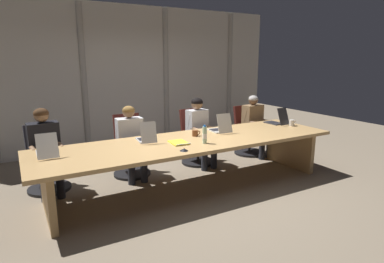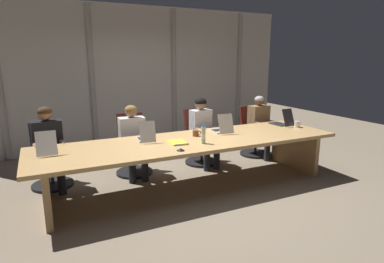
% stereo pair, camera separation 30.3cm
% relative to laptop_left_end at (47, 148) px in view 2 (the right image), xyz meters
% --- Properties ---
extents(ground_plane, '(13.93, 13.93, 0.00)m').
position_rel_laptop_left_end_xyz_m(ground_plane, '(1.91, -0.23, -0.78)').
color(ground_plane, '#7F705B').
extents(conference_table, '(4.44, 1.21, 0.72)m').
position_rel_laptop_left_end_xyz_m(conference_table, '(1.91, -0.23, -0.18)').
color(conference_table, tan).
rests_on(conference_table, ground_plane).
extents(curtain_backdrop, '(6.96, 0.17, 2.94)m').
position_rel_laptop_left_end_xyz_m(curtain_backdrop, '(1.91, 2.49, 0.69)').
color(curtain_backdrop, beige).
rests_on(curtain_backdrop, ground_plane).
extents(laptop_left_end, '(0.25, 0.49, 0.29)m').
position_rel_laptop_left_end_xyz_m(laptop_left_end, '(0.00, 0.00, 0.00)').
color(laptop_left_end, beige).
rests_on(laptop_left_end, conference_table).
extents(laptop_left_mid, '(0.26, 0.42, 0.30)m').
position_rel_laptop_left_end_xyz_m(laptop_left_mid, '(1.30, 0.01, 0.00)').
color(laptop_left_mid, '#BCBCC1').
rests_on(laptop_left_mid, conference_table).
extents(laptop_center, '(0.27, 0.43, 0.31)m').
position_rel_laptop_left_end_xyz_m(laptop_center, '(2.55, 0.01, 0.00)').
color(laptop_center, beige).
rests_on(laptop_center, conference_table).
extents(laptop_right_mid, '(0.24, 0.45, 0.31)m').
position_rel_laptop_left_end_xyz_m(laptop_right_mid, '(3.80, 0.03, 0.00)').
color(laptop_right_mid, '#2D2D33').
rests_on(laptop_right_mid, conference_table).
extents(office_chair_left_end, '(0.60, 0.61, 0.95)m').
position_rel_laptop_left_end_xyz_m(office_chair_left_end, '(0.03, 0.75, -0.42)').
color(office_chair_left_end, '#2D2D38').
rests_on(office_chair_left_end, ground_plane).
extents(office_chair_left_mid, '(0.60, 0.60, 0.98)m').
position_rel_laptop_left_end_xyz_m(office_chair_left_mid, '(1.30, 0.75, -0.41)').
color(office_chair_left_mid, '#511E19').
rests_on(office_chair_left_mid, ground_plane).
extents(office_chair_center, '(0.60, 0.61, 0.98)m').
position_rel_laptop_left_end_xyz_m(office_chair_center, '(2.55, 0.75, -0.41)').
color(office_chair_center, '#511E19').
rests_on(office_chair_center, ground_plane).
extents(office_chair_right_mid, '(0.60, 0.61, 0.95)m').
position_rel_laptop_left_end_xyz_m(office_chair_right_mid, '(3.75, 0.75, -0.42)').
color(office_chair_right_mid, '#511E19').
rests_on(office_chair_right_mid, ground_plane).
extents(person_left_end, '(0.44, 0.56, 1.21)m').
position_rel_laptop_left_end_xyz_m(person_left_end, '(0.03, 0.60, -0.09)').
color(person_left_end, black).
rests_on(person_left_end, ground_plane).
extents(person_left_mid, '(0.43, 0.56, 1.15)m').
position_rel_laptop_left_end_xyz_m(person_left_mid, '(1.27, 0.59, -0.12)').
color(person_left_mid, silver).
rests_on(person_left_mid, ground_plane).
extents(person_center, '(0.39, 0.56, 1.20)m').
position_rel_laptop_left_end_xyz_m(person_center, '(2.53, 0.59, -0.09)').
color(person_center, silver).
rests_on(person_center, ground_plane).
extents(person_right_mid, '(0.44, 0.57, 1.17)m').
position_rel_laptop_left_end_xyz_m(person_right_mid, '(3.80, 0.59, -0.11)').
color(person_right_mid, olive).
rests_on(person_right_mid, ground_plane).
extents(water_bottle_primary, '(0.06, 0.06, 0.26)m').
position_rel_laptop_left_end_xyz_m(water_bottle_primary, '(1.97, -0.48, 0.06)').
color(water_bottle_primary, '#ADD1B2').
rests_on(water_bottle_primary, conference_table).
extents(coffee_mug_near, '(0.14, 0.09, 0.09)m').
position_rel_laptop_left_end_xyz_m(coffee_mug_near, '(2.07, -0.04, -0.01)').
color(coffee_mug_near, brown).
rests_on(coffee_mug_near, conference_table).
extents(coffee_mug_far, '(0.14, 0.09, 0.11)m').
position_rel_laptop_left_end_xyz_m(coffee_mug_far, '(3.92, -0.22, -0.00)').
color(coffee_mug_far, white).
rests_on(coffee_mug_far, conference_table).
extents(conference_mic_left_side, '(0.11, 0.11, 0.03)m').
position_rel_laptop_left_end_xyz_m(conference_mic_left_side, '(1.54, -0.67, -0.04)').
color(conference_mic_left_side, black).
rests_on(conference_mic_left_side, conference_table).
extents(spiral_notepad, '(0.24, 0.32, 0.03)m').
position_rel_laptop_left_end_xyz_m(spiral_notepad, '(1.66, -0.30, -0.05)').
color(spiral_notepad, yellow).
rests_on(spiral_notepad, conference_table).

